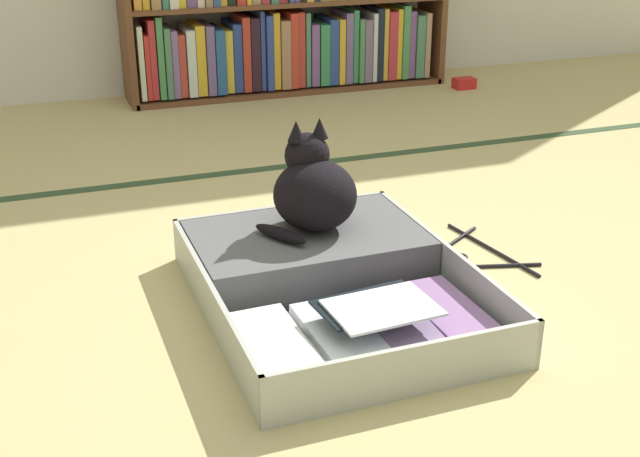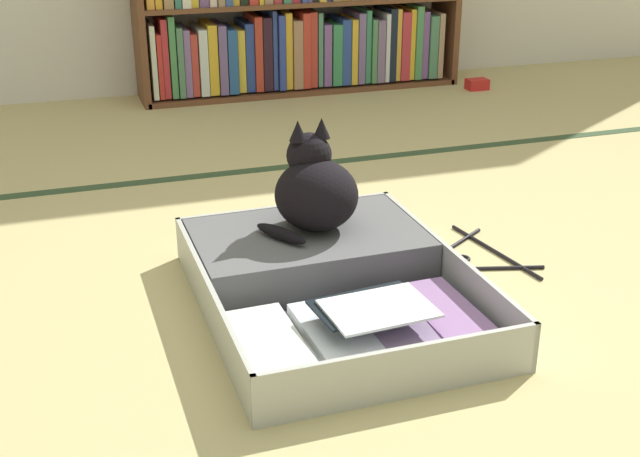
% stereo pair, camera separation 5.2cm
% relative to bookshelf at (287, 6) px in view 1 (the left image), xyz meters
% --- Properties ---
extents(ground_plane, '(10.00, 10.00, 0.00)m').
position_rel_bookshelf_xyz_m(ground_plane, '(-0.43, -2.24, -0.39)').
color(ground_plane, tan).
extents(tatami_border, '(4.80, 0.05, 0.00)m').
position_rel_bookshelf_xyz_m(tatami_border, '(-0.43, -1.06, -0.39)').
color(tatami_border, '#31482B').
rests_on(tatami_border, ground_plane).
extents(bookshelf, '(1.51, 0.27, 0.82)m').
position_rel_bookshelf_xyz_m(bookshelf, '(0.00, 0.00, 0.00)').
color(bookshelf, brown).
rests_on(bookshelf, ground_plane).
extents(open_suitcase, '(0.61, 0.80, 0.12)m').
position_rel_bookshelf_xyz_m(open_suitcase, '(-0.56, -2.01, -0.34)').
color(open_suitcase, '#B3B5AC').
rests_on(open_suitcase, ground_plane).
extents(black_cat, '(0.28, 0.24, 0.28)m').
position_rel_bookshelf_xyz_m(black_cat, '(-0.54, -1.86, -0.17)').
color(black_cat, black).
rests_on(black_cat, open_suitcase).
extents(clothes_hanger, '(0.22, 0.38, 0.01)m').
position_rel_bookshelf_xyz_m(clothes_hanger, '(-0.08, -1.93, -0.39)').
color(clothes_hanger, black).
rests_on(clothes_hanger, ground_plane).
extents(small_red_pouch, '(0.10, 0.07, 0.05)m').
position_rel_bookshelf_xyz_m(small_red_pouch, '(0.80, -0.25, -0.37)').
color(small_red_pouch, red).
rests_on(small_red_pouch, ground_plane).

